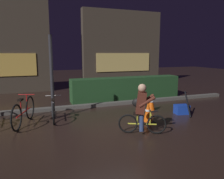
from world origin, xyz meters
TOP-DOWN VIEW (x-y plane):
  - ground_plane at (0.00, 0.00)m, footprint 40.00×40.00m
  - sidewalk_curb at (0.00, 2.20)m, footprint 12.00×0.24m
  - hedge_row at (1.80, 3.10)m, footprint 4.80×0.70m
  - storefront_right at (3.33, 7.20)m, footprint 4.97×0.54m
  - street_post at (-1.47, 1.20)m, footprint 0.10×0.10m
  - parked_bike_left_mid at (-2.29, 0.94)m, footprint 0.61×1.68m
  - parked_bike_center_left at (-1.47, 1.09)m, footprint 0.46×1.52m
  - traffic_cone_near at (1.04, -0.10)m, footprint 0.36×0.36m
  - traffic_cone_far at (1.79, 0.99)m, footprint 0.36×0.36m
  - blue_crate at (2.53, 0.30)m, footprint 0.49×0.39m
  - cyclist at (0.46, -0.79)m, footprint 1.09×0.66m
  - closed_umbrella at (2.55, 0.05)m, footprint 0.13×0.46m

SIDE VIEW (x-z plane):
  - ground_plane at x=0.00m, z-range 0.00..0.00m
  - sidewalk_curb at x=0.00m, z-range 0.00..0.12m
  - blue_crate at x=2.53m, z-range 0.00..0.30m
  - traffic_cone_far at x=1.79m, z-range -0.01..0.57m
  - traffic_cone_near at x=1.04m, z-range -0.01..0.62m
  - parked_bike_center_left at x=-1.47m, z-range -0.03..0.67m
  - parked_bike_left_mid at x=-2.29m, z-range -0.04..0.77m
  - closed_umbrella at x=2.55m, z-range 0.00..0.76m
  - hedge_row at x=1.80m, z-range 0.00..0.94m
  - cyclist at x=0.46m, z-range 0.01..1.25m
  - street_post at x=-1.47m, z-range 0.00..2.50m
  - storefront_right at x=3.33m, z-range -0.01..4.47m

